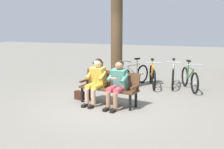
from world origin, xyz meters
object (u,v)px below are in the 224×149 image
object	(u,v)px
person_reading	(118,82)
litter_bin	(98,75)
bench	(110,85)
bicycle_blue	(152,76)
bicycle_black	(134,75)
bicycle_orange	(173,76)
person_companion	(96,79)
bicycle_green	(190,79)
handbag	(80,95)
tree_trunk	(117,37)

from	to	relation	value
person_reading	litter_bin	distance (m)	2.28
bench	bicycle_blue	bearing A→B (deg)	-96.28
bicycle_blue	bicycle_black	distance (m)	0.65
bench	person_reading	world-z (taller)	person_reading
bicycle_orange	person_companion	bearing A→B (deg)	-37.82
person_reading	bench	bearing A→B (deg)	-26.90
bicycle_orange	person_reading	bearing A→B (deg)	-26.38
bench	litter_bin	bearing A→B (deg)	-47.98
bench	bicycle_black	world-z (taller)	bicycle_black
person_reading	bicycle_orange	size ratio (longest dim) A/B	0.72
bicycle_green	bicycle_orange	world-z (taller)	same
person_companion	handbag	bearing A→B (deg)	-7.64
person_reading	bicycle_blue	distance (m)	2.58
bench	bicycle_black	distance (m)	2.31
bicycle_green	person_companion	bearing A→B (deg)	-63.45
tree_trunk	bicycle_green	bearing A→B (deg)	-160.06
bench	litter_bin	world-z (taller)	bench
person_companion	bicycle_blue	distance (m)	2.64
bicycle_orange	bicycle_black	bearing A→B (deg)	-83.50
handbag	bicycle_black	world-z (taller)	bicycle_black
bicycle_black	litter_bin	bearing A→B (deg)	-34.83
person_reading	handbag	size ratio (longest dim) A/B	4.00
person_reading	handbag	xyz separation A→B (m)	(1.22, -0.32, -0.54)
bicycle_green	person_reading	bearing A→B (deg)	-53.06
tree_trunk	bicycle_black	bearing A→B (deg)	-114.12
person_reading	person_companion	xyz separation A→B (m)	(0.63, -0.12, -0.00)
bench	bicycle_black	bearing A→B (deg)	-80.73
bicycle_blue	tree_trunk	bearing A→B (deg)	-67.50
bicycle_green	bicycle_orange	distance (m)	0.62
bicycle_blue	person_companion	bearing A→B (deg)	-39.61
bicycle_blue	bicycle_black	xyz separation A→B (m)	(0.65, -0.00, 0.00)
handbag	bicycle_blue	world-z (taller)	bicycle_blue
litter_bin	bicycle_black	world-z (taller)	bicycle_black
person_companion	bicycle_black	xyz separation A→B (m)	(-0.40, -2.41, -0.30)
person_reading	bicycle_orange	world-z (taller)	person_reading
person_companion	litter_bin	size ratio (longest dim) A/B	1.42
bicycle_black	tree_trunk	bearing A→B (deg)	-1.21
person_reading	bicycle_green	xyz separation A→B (m)	(-1.62, -2.52, -0.31)
person_reading	litter_bin	world-z (taller)	person_reading
bicycle_green	bicycle_black	distance (m)	1.85
handbag	bicycle_blue	distance (m)	2.76
bicycle_black	person_companion	bearing A→B (deg)	13.50
person_reading	bicycle_green	world-z (taller)	person_reading
tree_trunk	bicycle_blue	xyz separation A→B (m)	(-1.01, -0.81, -1.33)
bicycle_black	bicycle_green	bearing A→B (deg)	112.77
person_companion	bicycle_blue	bearing A→B (deg)	-102.77
bicycle_orange	bicycle_black	distance (m)	1.33
litter_bin	bicycle_orange	xyz separation A→B (m)	(-2.35, -0.94, -0.06)
person_reading	bicycle_black	distance (m)	2.56
bicycle_black	handbag	bearing A→B (deg)	-1.21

